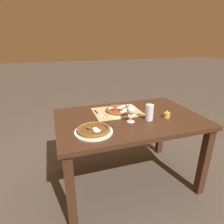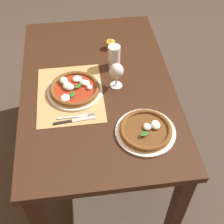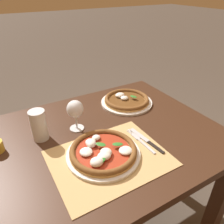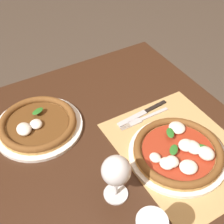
% 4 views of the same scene
% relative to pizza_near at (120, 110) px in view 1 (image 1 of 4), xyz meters
% --- Properties ---
extents(ground_plane, '(24.00, 24.00, 0.00)m').
position_rel_pizza_near_xyz_m(ground_plane, '(-0.05, 0.13, -0.76)').
color(ground_plane, '#473D33').
extents(dining_table, '(1.35, 0.87, 0.74)m').
position_rel_pizza_near_xyz_m(dining_table, '(-0.05, 0.13, -0.13)').
color(dining_table, '#382114').
rests_on(dining_table, ground).
extents(paper_placemat, '(0.47, 0.36, 0.00)m').
position_rel_pizza_near_xyz_m(paper_placemat, '(0.02, -0.03, -0.02)').
color(paper_placemat, tan).
rests_on(paper_placemat, dining_table).
extents(pizza_near, '(0.31, 0.31, 0.05)m').
position_rel_pizza_near_xyz_m(pizza_near, '(0.00, 0.00, 0.00)').
color(pizza_near, silver).
rests_on(pizza_near, paper_placemat).
extents(pizza_far, '(0.30, 0.30, 0.05)m').
position_rel_pizza_near_xyz_m(pizza_far, '(0.34, 0.34, -0.00)').
color(pizza_far, silver).
rests_on(pizza_far, dining_table).
extents(wine_glass, '(0.08, 0.08, 0.16)m').
position_rel_pizza_near_xyz_m(wine_glass, '(-0.02, 0.24, 0.08)').
color(wine_glass, silver).
rests_on(wine_glass, dining_table).
extents(pint_glass, '(0.07, 0.07, 0.15)m').
position_rel_pizza_near_xyz_m(pint_glass, '(-0.19, 0.25, 0.05)').
color(pint_glass, silver).
rests_on(pint_glass, dining_table).
extents(fork, '(0.02, 0.20, 0.00)m').
position_rel_pizza_near_xyz_m(fork, '(0.19, -0.00, -0.02)').
color(fork, '#B7B7BC').
rests_on(fork, paper_placemat).
extents(knife, '(0.04, 0.22, 0.01)m').
position_rel_pizza_near_xyz_m(knife, '(0.22, -0.01, -0.02)').
color(knife, black).
rests_on(knife, paper_placemat).
extents(votive_candle, '(0.06, 0.06, 0.07)m').
position_rel_pizza_near_xyz_m(votive_candle, '(-0.38, 0.25, 0.00)').
color(votive_candle, gold).
rests_on(votive_candle, dining_table).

